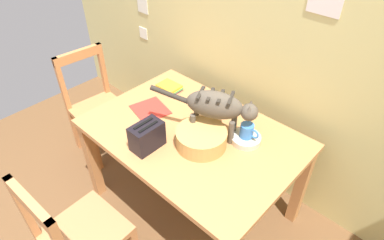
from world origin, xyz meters
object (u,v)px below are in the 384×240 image
at_px(magazine, 150,110).
at_px(toaster, 147,136).
at_px(cat, 217,107).
at_px(wooden_chair_far, 97,106).
at_px(saucer_bowl, 246,139).
at_px(wooden_chair_near, 78,235).
at_px(book_stack, 169,88).
at_px(dining_table, 192,142).
at_px(wicker_basket, 201,138).
at_px(coffee_mug, 247,131).

distance_m(magazine, toaster, 0.39).
relative_size(cat, toaster, 3.10).
xyz_separation_m(cat, wooden_chair_far, (-1.20, -0.15, -0.52)).
relative_size(saucer_bowl, wooden_chair_far, 0.20).
distance_m(magazine, wooden_chair_near, 0.93).
xyz_separation_m(book_stack, toaster, (0.36, -0.53, 0.06)).
relative_size(dining_table, wicker_basket, 4.36).
xyz_separation_m(book_stack, wooden_chair_far, (-0.60, -0.31, -0.32)).
xyz_separation_m(dining_table, book_stack, (-0.46, 0.24, 0.11)).
bearing_deg(cat, saucer_bowl, 90.00).
relative_size(book_stack, wooden_chair_far, 0.19).
xyz_separation_m(dining_table, wooden_chair_near, (-0.09, -0.86, -0.21)).
height_order(wooden_chair_near, wooden_chair_far, same).
xyz_separation_m(magazine, wooden_chair_near, (0.29, -0.83, -0.29)).
distance_m(saucer_bowl, wicker_basket, 0.28).
bearing_deg(wooden_chair_near, toaster, 88.83).
relative_size(wooden_chair_near, wooden_chair_far, 1.00).
bearing_deg(book_stack, wicker_basket, -26.22).
distance_m(wooden_chair_near, wooden_chair_far, 1.26).
bearing_deg(toaster, wooden_chair_far, 167.30).
relative_size(coffee_mug, wooden_chair_far, 0.14).
distance_m(book_stack, wooden_chair_near, 1.20).
bearing_deg(toaster, dining_table, 70.25).
xyz_separation_m(toaster, wooden_chair_far, (-0.97, 0.22, -0.38)).
bearing_deg(magazine, wooden_chair_near, -56.70).
height_order(saucer_bowl, wooden_chair_near, wooden_chair_near).
bearing_deg(wicker_basket, toaster, -133.61).
xyz_separation_m(coffee_mug, magazine, (-0.69, -0.19, -0.08)).
bearing_deg(toaster, wicker_basket, 46.39).
height_order(dining_table, wooden_chair_near, wooden_chair_near).
bearing_deg(wooden_chair_far, toaster, 82.04).
bearing_deg(toaster, coffee_mug, 47.82).
relative_size(cat, wooden_chair_far, 0.67).
bearing_deg(magazine, saucer_bowl, 29.84).
bearing_deg(dining_table, magazine, -175.99).
xyz_separation_m(cat, book_stack, (-0.59, 0.16, -0.20)).
height_order(book_stack, wooden_chair_near, wooden_chair_near).
bearing_deg(dining_table, wooden_chair_near, -95.98).
bearing_deg(saucer_bowl, book_stack, 174.60).
height_order(dining_table, coffee_mug, coffee_mug).
distance_m(toaster, wooden_chair_far, 1.06).
bearing_deg(dining_table, wooden_chair_far, -176.33).
height_order(dining_table, saucer_bowl, saucer_bowl).
height_order(book_stack, toaster, toaster).
bearing_deg(saucer_bowl, cat, -154.14).
distance_m(cat, wooden_chair_far, 1.31).
bearing_deg(magazine, wicker_basket, 11.47).
bearing_deg(saucer_bowl, wooden_chair_near, -111.07).
xyz_separation_m(saucer_bowl, magazine, (-0.68, -0.19, -0.02)).
distance_m(magazine, book_stack, 0.28).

